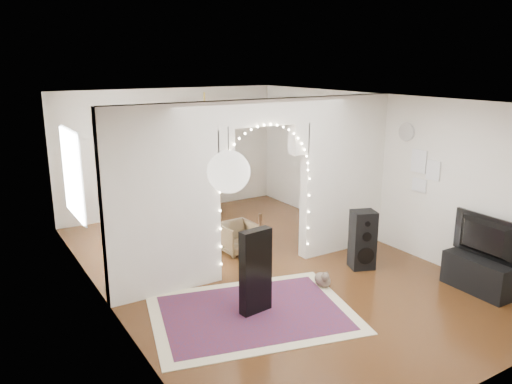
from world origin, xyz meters
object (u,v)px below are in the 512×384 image
dining_table (190,189)px  dining_chair_right (238,238)px  dining_chair_left (170,212)px  bookcase (176,180)px  acoustic_guitar (260,253)px  floor_speaker (363,240)px  media_console (478,275)px

dining_table → dining_chair_right: (-0.07, -2.11, -0.41)m
dining_table → dining_chair_left: bearing=164.1°
bookcase → dining_table: bookcase is taller
dining_chair_left → dining_table: bearing=9.0°
acoustic_guitar → floor_speaker: (1.56, -0.61, 0.10)m
dining_chair_left → acoustic_guitar: bearing=-69.9°
floor_speaker → media_console: (0.85, -1.51, -0.23)m
floor_speaker → media_console: 1.75m
acoustic_guitar → dining_chair_right: bearing=80.6°
floor_speaker → bookcase: 4.58m
bookcase → dining_table: bearing=-88.3°
floor_speaker → media_console: size_ratio=0.95×
floor_speaker → dining_chair_right: (-1.36, 1.64, -0.21)m
acoustic_guitar → dining_chair_right: (0.19, 1.03, -0.10)m
acoustic_guitar → dining_chair_left: size_ratio=1.72×
dining_table → acoustic_guitar: bearing=-102.9°
floor_speaker → bookcase: (-1.37, 4.36, 0.28)m
dining_chair_right → floor_speaker: bearing=-53.2°
dining_chair_left → floor_speaker: bearing=-48.7°
dining_chair_left → dining_chair_right: (0.38, -2.17, 0.04)m
media_console → bookcase: 6.30m
acoustic_guitar → bookcase: size_ratio=0.57×
floor_speaker → dining_chair_right: floor_speaker is taller
dining_chair_right → dining_table: bearing=85.3°
acoustic_guitar → dining_chair_right: 1.06m
media_console → bookcase: (-2.21, 5.87, 0.50)m
bookcase → media_console: bearing=-74.2°
media_console → dining_table: dining_table is taller
bookcase → dining_table: (0.07, -0.61, -0.07)m
media_console → dining_table: bearing=113.5°
bookcase → dining_chair_right: size_ratio=2.56×
acoustic_guitar → media_console: bearing=-40.4°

